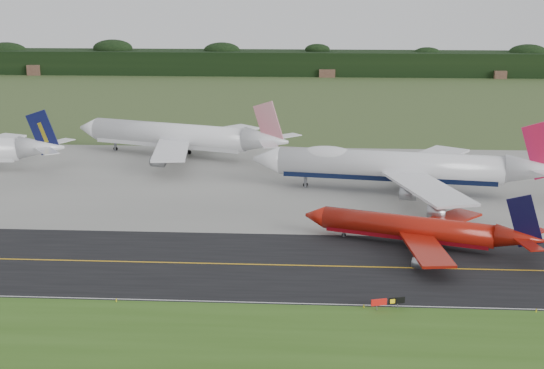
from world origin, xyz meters
The scene contains 14 objects.
ground centered at (0.00, 0.00, 0.00)m, with size 600.00×600.00×0.00m, color #374721.
grass_verge centered at (0.00, -35.00, 0.01)m, with size 400.00×30.00×0.01m, color #34591A.
taxiway centered at (0.00, -4.00, 0.01)m, with size 400.00×32.00×0.02m, color black.
apron centered at (0.00, 51.00, 0.01)m, with size 400.00×78.00×0.01m, color gray.
taxiway_centreline centered at (0.00, -4.00, 0.03)m, with size 400.00×0.40×0.00m, color gold.
taxiway_edge_line centered at (0.00, -19.50, 0.03)m, with size 400.00×0.25×0.00m, color silver.
horizon_treeline centered at (0.00, 273.76, 5.47)m, with size 700.00×25.00×12.00m.
jet_ba_747 centered at (16.52, 43.36, 5.90)m, with size 68.86×56.50×17.33m.
jet_red_737 centered at (16.31, 6.85, 3.16)m, with size 41.22×32.70×11.43m.
jet_star_tail centered at (-38.88, 76.50, 5.53)m, with size 61.48×50.08×16.60m.
taxiway_sign centered at (8.42, -20.72, 1.18)m, with size 4.89×1.60×1.68m.
edge_marker_left centered at (-30.94, -20.50, 0.25)m, with size 0.16×0.16×0.50m, color yellow.
edge_marker_center centered at (5.05, -20.50, 0.25)m, with size 0.16×0.16×0.50m, color yellow.
edge_marker_right centered at (29.31, -20.50, 0.25)m, with size 0.16×0.16×0.50m, color yellow.
Camera 1 is at (-1.99, -121.43, 44.68)m, focal length 50.00 mm.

